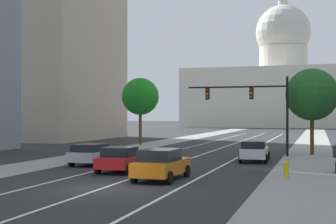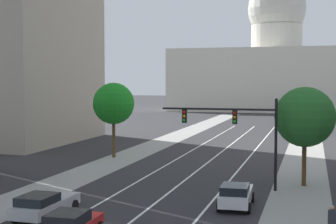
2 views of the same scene
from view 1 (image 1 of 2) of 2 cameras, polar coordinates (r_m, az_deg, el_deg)
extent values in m
plane|color=#2B2B2D|center=(61.80, 8.06, -3.42)|extent=(400.00, 400.00, 0.00)
cube|color=gray|center=(58.91, -1.04, -3.57)|extent=(3.98, 130.00, 0.01)
cube|color=gray|center=(56.10, 16.04, -3.72)|extent=(3.98, 130.00, 0.01)
cube|color=white|center=(47.83, 1.36, -4.31)|extent=(0.16, 90.00, 0.01)
cube|color=white|center=(47.05, 5.28, -4.37)|extent=(0.16, 90.00, 0.01)
cube|color=white|center=(46.51, 9.31, -4.42)|extent=(0.16, 90.00, 0.01)
cube|color=beige|center=(141.44, 12.97, 1.50)|extent=(52.01, 27.72, 15.68)
cylinder|color=beige|center=(142.22, 12.97, 5.95)|extent=(13.05, 13.05, 6.40)
sphere|color=beige|center=(143.20, 12.96, 8.86)|extent=(14.93, 14.93, 14.93)
cylinder|color=beige|center=(144.43, 12.96, 11.49)|extent=(2.69, 2.69, 3.73)
cube|color=orange|center=(25.73, -0.71, -6.27)|extent=(1.91, 4.53, 0.69)
cube|color=black|center=(25.38, -0.94, -4.90)|extent=(1.72, 2.39, 0.58)
cylinder|color=black|center=(27.49, -1.47, -6.61)|extent=(0.24, 0.65, 0.64)
cylinder|color=black|center=(26.95, 2.17, -6.73)|extent=(0.24, 0.65, 0.64)
cylinder|color=black|center=(24.66, -3.87, -7.33)|extent=(0.24, 0.65, 0.64)
cylinder|color=black|center=(24.05, 0.16, -7.51)|extent=(0.24, 0.65, 0.64)
cube|color=#B2B5BA|center=(34.04, -8.23, -4.87)|extent=(1.93, 4.80, 0.62)
cube|color=black|center=(33.21, -8.89, -4.03)|extent=(1.74, 2.18, 0.48)
cylinder|color=black|center=(35.92, -8.43, -5.13)|extent=(0.23, 0.64, 0.64)
cylinder|color=black|center=(35.15, -5.70, -5.24)|extent=(0.23, 0.64, 0.64)
cylinder|color=black|center=(33.05, -10.92, -5.54)|extent=(0.23, 0.64, 0.64)
cylinder|color=black|center=(32.21, -8.00, -5.68)|extent=(0.23, 0.64, 0.64)
cube|color=red|center=(29.45, -5.29, -5.59)|extent=(1.94, 4.11, 0.61)
cube|color=black|center=(29.06, -5.54, -4.52)|extent=(1.73, 1.97, 0.54)
cylinder|color=black|center=(31.08, -5.98, -5.88)|extent=(0.24, 0.65, 0.64)
cylinder|color=black|center=(30.48, -2.77, -5.99)|extent=(0.24, 0.65, 0.64)
cylinder|color=black|center=(28.54, -7.98, -6.37)|extent=(0.24, 0.65, 0.64)
cylinder|color=black|center=(27.88, -4.52, -6.52)|extent=(0.24, 0.65, 0.64)
cube|color=silver|center=(36.27, 9.84, -4.54)|extent=(1.92, 4.28, 0.69)
cube|color=black|center=(35.40, 9.74, -3.68)|extent=(1.68, 2.06, 0.50)
cylinder|color=black|center=(37.79, 8.70, -4.89)|extent=(0.25, 0.65, 0.64)
cylinder|color=black|center=(37.66, 11.33, -4.90)|extent=(0.25, 0.65, 0.64)
cylinder|color=black|center=(34.95, 8.24, -5.26)|extent=(0.25, 0.65, 0.64)
cylinder|color=black|center=(34.82, 11.09, -5.28)|extent=(0.25, 0.65, 0.64)
cylinder|color=black|center=(41.18, 13.42, -0.48)|extent=(0.20, 0.20, 6.42)
cylinder|color=black|center=(41.68, 7.82, 2.85)|extent=(8.14, 0.14, 0.14)
cube|color=black|center=(41.48, 9.49, 2.10)|extent=(0.32, 0.28, 0.96)
sphere|color=red|center=(41.35, 9.46, 2.53)|extent=(0.20, 0.20, 0.20)
sphere|color=orange|center=(41.33, 9.46, 2.11)|extent=(0.20, 0.20, 0.20)
sphere|color=green|center=(41.32, 9.46, 1.70)|extent=(0.20, 0.20, 0.20)
cube|color=black|center=(42.10, 4.53, 2.06)|extent=(0.32, 0.28, 0.96)
sphere|color=red|center=(41.97, 4.49, 2.48)|extent=(0.20, 0.20, 0.20)
sphere|color=orange|center=(41.96, 4.49, 2.07)|extent=(0.20, 0.20, 0.20)
sphere|color=green|center=(41.94, 4.49, 1.66)|extent=(0.20, 0.20, 0.20)
cylinder|color=yellow|center=(27.10, 13.31, -6.63)|extent=(0.26, 0.26, 0.70)
sphere|color=yellow|center=(27.05, 13.31, -5.72)|extent=(0.26, 0.26, 0.26)
cylinder|color=yellow|center=(26.94, 13.29, -6.59)|extent=(0.10, 0.12, 0.10)
cylinder|color=black|center=(30.21, 18.56, -6.00)|extent=(0.10, 0.66, 0.66)
cube|color=#1959B2|center=(30.71, 18.60, -5.50)|extent=(0.13, 1.00, 0.36)
cube|color=#262833|center=(30.61, 18.60, -4.33)|extent=(0.38, 0.31, 0.64)
sphere|color=tan|center=(30.65, 18.60, -3.52)|extent=(0.22, 0.22, 0.22)
cylinder|color=#51381E|center=(43.49, 16.07, -2.39)|extent=(0.32, 0.32, 3.51)
sphere|color=#266427|center=(43.49, 16.07, 1.93)|extent=(4.37, 4.37, 4.37)
cylinder|color=#51381E|center=(55.98, -3.17, -1.72)|extent=(0.32, 0.32, 3.95)
sphere|color=#1B7F1F|center=(56.00, -3.17, 1.78)|extent=(4.14, 4.14, 4.14)
camera|label=2|loc=(7.01, 16.69, 37.60)|focal=54.34mm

